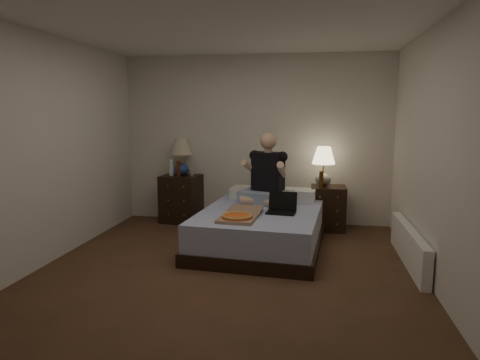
% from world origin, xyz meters
% --- Properties ---
extents(floor, '(4.00, 4.50, 0.00)m').
position_xyz_m(floor, '(0.00, 0.00, 0.00)').
color(floor, brown).
rests_on(floor, ground).
extents(ceiling, '(4.00, 4.50, 0.00)m').
position_xyz_m(ceiling, '(0.00, 0.00, 2.50)').
color(ceiling, white).
rests_on(ceiling, ground).
extents(wall_back, '(4.00, 0.00, 2.50)m').
position_xyz_m(wall_back, '(0.00, 2.25, 1.25)').
color(wall_back, white).
rests_on(wall_back, ground).
extents(wall_front, '(4.00, 0.00, 2.50)m').
position_xyz_m(wall_front, '(0.00, -2.25, 1.25)').
color(wall_front, white).
rests_on(wall_front, ground).
extents(wall_left, '(0.00, 4.50, 2.50)m').
position_xyz_m(wall_left, '(-2.00, 0.00, 1.25)').
color(wall_left, white).
rests_on(wall_left, ground).
extents(wall_right, '(0.00, 4.50, 2.50)m').
position_xyz_m(wall_right, '(2.00, 0.00, 1.25)').
color(wall_right, white).
rests_on(wall_right, ground).
extents(bed, '(1.55, 1.98, 0.47)m').
position_xyz_m(bed, '(0.24, 0.99, 0.23)').
color(bed, '#5E73BC').
rests_on(bed, floor).
extents(nightstand_left, '(0.60, 0.56, 0.71)m').
position_xyz_m(nightstand_left, '(-1.11, 2.05, 0.36)').
color(nightstand_left, black).
rests_on(nightstand_left, floor).
extents(nightstand_right, '(0.49, 0.44, 0.63)m').
position_xyz_m(nightstand_right, '(1.09, 1.94, 0.31)').
color(nightstand_right, black).
rests_on(nightstand_right, floor).
extents(lamp_left, '(0.39, 0.39, 0.56)m').
position_xyz_m(lamp_left, '(-1.09, 2.05, 0.99)').
color(lamp_left, navy).
rests_on(lamp_left, nightstand_left).
extents(lamp_right, '(0.40, 0.40, 0.56)m').
position_xyz_m(lamp_right, '(1.01, 1.95, 0.91)').
color(lamp_right, gray).
rests_on(lamp_right, nightstand_right).
extents(water_bottle, '(0.07, 0.07, 0.25)m').
position_xyz_m(water_bottle, '(-1.24, 2.00, 0.84)').
color(water_bottle, silver).
rests_on(water_bottle, nightstand_left).
extents(soda_can, '(0.07, 0.07, 0.10)m').
position_xyz_m(soda_can, '(-0.93, 2.02, 0.76)').
color(soda_can, beige).
rests_on(soda_can, nightstand_left).
extents(beer_bottle_left, '(0.06, 0.06, 0.23)m').
position_xyz_m(beer_bottle_left, '(-1.11, 1.96, 0.83)').
color(beer_bottle_left, '#55230C').
rests_on(beer_bottle_left, nightstand_left).
extents(beer_bottle_right, '(0.06, 0.06, 0.23)m').
position_xyz_m(beer_bottle_right, '(0.98, 1.82, 0.74)').
color(beer_bottle_right, '#522D0B').
rests_on(beer_bottle_right, nightstand_right).
extents(person, '(0.79, 0.70, 0.93)m').
position_xyz_m(person, '(0.26, 1.42, 0.93)').
color(person, black).
rests_on(person, bed).
extents(laptop, '(0.37, 0.31, 0.24)m').
position_xyz_m(laptop, '(0.50, 0.86, 0.59)').
color(laptop, black).
rests_on(laptop, bed).
extents(pizza_box, '(0.45, 0.79, 0.08)m').
position_xyz_m(pizza_box, '(0.05, 0.43, 0.51)').
color(pizza_box, '#A27E61').
rests_on(pizza_box, bed).
extents(radiator, '(0.10, 1.60, 0.40)m').
position_xyz_m(radiator, '(1.93, 0.67, 0.20)').
color(radiator, white).
rests_on(radiator, floor).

